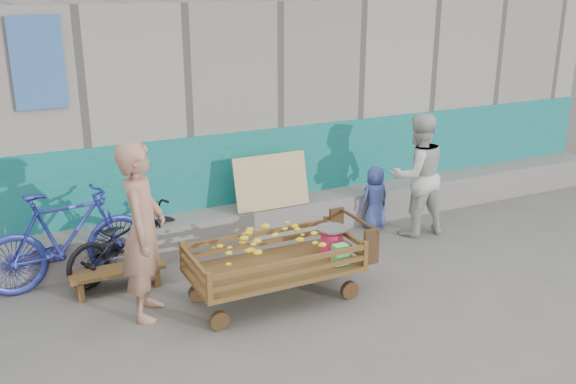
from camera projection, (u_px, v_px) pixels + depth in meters
name	position (u px, v px, depth m)	size (l,w,h in m)	color
ground	(338.00, 321.00, 6.43)	(80.00, 80.00, 0.00)	#585650
building_wall	(200.00, 108.00, 9.42)	(12.00, 3.50, 3.00)	gray
banana_cart	(271.00, 252.00, 6.66)	(1.94, 0.89, 0.83)	brown
bench	(117.00, 274.00, 7.02)	(1.02, 0.31, 0.26)	brown
vendor_man	(143.00, 231.00, 6.28)	(0.66, 0.43, 1.81)	#9F7058
woman	(417.00, 175.00, 8.41)	(0.80, 0.62, 1.64)	beige
child	(375.00, 198.00, 8.72)	(0.42, 0.28, 0.87)	#384C99
bicycle_dark	(126.00, 239.00, 7.36)	(0.55, 1.59, 0.84)	black
bicycle_blue	(67.00, 238.00, 7.05)	(0.52, 1.84, 1.11)	#2A3499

